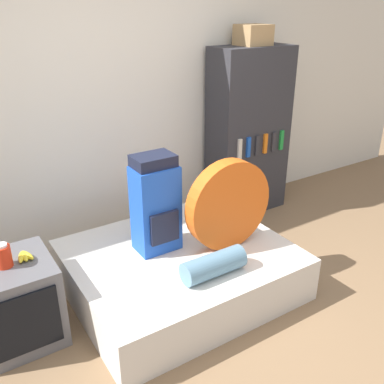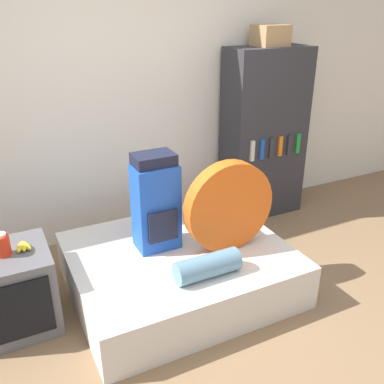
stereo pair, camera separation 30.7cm
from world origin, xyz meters
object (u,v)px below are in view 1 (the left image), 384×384
backpack (156,205)px  bookshelf (248,133)px  sleeping_roll (214,265)px  canister (3,256)px  cardboard_box (253,35)px  tent_bag (228,205)px  television (17,302)px

backpack → bookshelf: bookshelf is taller
sleeping_roll → bookshelf: (1.30, 1.25, 0.41)m
canister → bookshelf: bearing=16.5°
sleeping_roll → cardboard_box: bearing=43.9°
tent_bag → cardboard_box: size_ratio=2.43×
sleeping_roll → canister: size_ratio=2.92×
tent_bag → television: tent_bag is taller
tent_bag → backpack: bearing=151.2°
sleeping_roll → cardboard_box: cardboard_box is taller
tent_bag → television: bearing=170.7°
canister → bookshelf: bookshelf is taller
tent_bag → sleeping_roll: (-0.31, -0.27, -0.26)m
canister → cardboard_box: 2.85m
canister → sleeping_roll: bearing=-22.9°
backpack → cardboard_box: bearing=26.8°
tent_bag → cardboard_box: (0.99, 0.99, 1.08)m
cardboard_box → backpack: bearing=-153.2°
sleeping_roll → canister: canister is taller
tent_bag → sleeping_roll: tent_bag is taller
sleeping_roll → bookshelf: size_ratio=0.27×
television → bookshelf: size_ratio=0.34×
backpack → tent_bag: backpack is taller
backpack → canister: size_ratio=4.71×
backpack → bookshelf: size_ratio=0.44×
television → bookshelf: bookshelf is taller
television → sleeping_roll: bearing=-23.4°
bookshelf → cardboard_box: 0.93m
tent_bag → television: 1.57m
sleeping_roll → television: television is taller
sleeping_roll → bookshelf: bearing=43.8°
cardboard_box → bookshelf: bearing=-62.2°
backpack → cardboard_box: (1.45, 0.73, 1.06)m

